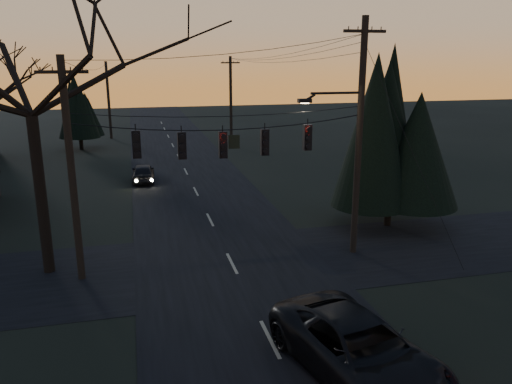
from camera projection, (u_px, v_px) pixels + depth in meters
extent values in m
cube|color=black|center=(200.00, 200.00, 30.34)|extent=(8.00, 120.00, 0.02)
cube|color=black|center=(232.00, 264.00, 20.97)|extent=(60.00, 7.00, 0.02)
cylinder|color=black|center=(224.00, 119.00, 19.32)|extent=(11.50, 0.04, 0.04)
cylinder|color=black|center=(41.00, 197.00, 19.42)|extent=(0.44, 0.44, 6.29)
cylinder|color=black|center=(388.00, 210.00, 25.58)|extent=(0.36, 0.36, 1.60)
cone|color=black|center=(394.00, 129.00, 24.48)|extent=(4.77, 4.77, 7.58)
cylinder|color=black|center=(81.00, 141.00, 46.78)|extent=(0.36, 0.36, 1.60)
cone|color=black|center=(78.00, 109.00, 46.01)|extent=(3.76, 3.76, 5.09)
imported|color=black|center=(359.00, 350.00, 13.37)|extent=(3.96, 6.34, 1.63)
imported|color=black|center=(143.00, 173.00, 34.65)|extent=(1.64, 3.74, 1.25)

